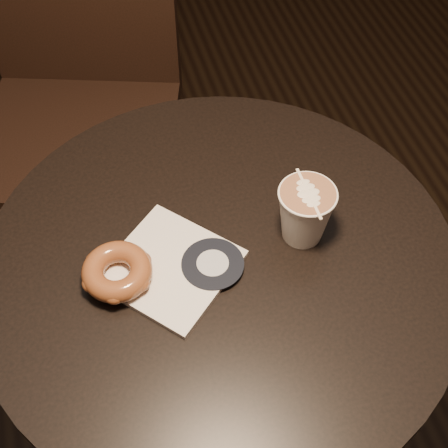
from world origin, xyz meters
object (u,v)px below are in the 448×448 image
object	(u,v)px
pastry_bag	(170,267)
doughnut	(117,271)
cafe_table	(220,323)
chair	(77,66)
latte_cup	(305,214)

from	to	relation	value
pastry_bag	doughnut	bearing A→B (deg)	138.25
cafe_table	chair	bearing A→B (deg)	102.12
cafe_table	pastry_bag	size ratio (longest dim) A/B	4.58
pastry_bag	doughnut	world-z (taller)	doughnut
chair	pastry_bag	xyz separation A→B (m)	(0.07, -0.67, 0.14)
chair	pastry_bag	size ratio (longest dim) A/B	6.72
cafe_table	chair	world-z (taller)	chair
pastry_bag	latte_cup	world-z (taller)	latte_cup
cafe_table	doughnut	distance (m)	0.27
latte_cup	pastry_bag	bearing A→B (deg)	-177.65
cafe_table	pastry_bag	distance (m)	0.22
doughnut	latte_cup	xyz separation A→B (m)	(0.28, 0.01, 0.02)
chair	doughnut	world-z (taller)	chair
cafe_table	doughnut	world-z (taller)	doughnut
cafe_table	doughnut	size ratio (longest dim) A/B	7.62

